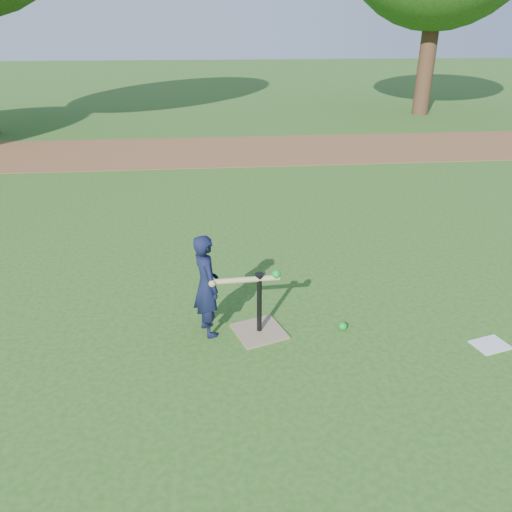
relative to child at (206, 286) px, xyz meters
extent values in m
plane|color=#285116|center=(0.44, -0.14, -0.49)|extent=(80.00, 80.00, 0.00)
cube|color=brown|center=(0.44, 7.36, -0.48)|extent=(24.00, 3.00, 0.01)
imported|color=black|center=(0.00, 0.00, 0.00)|extent=(0.35, 0.42, 0.98)
sphere|color=#0D9628|center=(1.26, -0.10, -0.45)|extent=(0.08, 0.08, 0.08)
cube|color=silver|center=(2.52, -0.48, -0.48)|extent=(0.35, 0.30, 0.01)
cube|color=#8C7459|center=(0.47, -0.06, -0.48)|extent=(0.54, 0.54, 0.02)
cylinder|color=black|center=(0.47, -0.06, -0.19)|extent=(0.05, 0.05, 0.55)
cylinder|color=black|center=(0.47, -0.06, 0.10)|extent=(0.08, 0.08, 0.06)
cylinder|color=tan|center=(0.35, -0.08, 0.08)|extent=(0.60, 0.08, 0.05)
sphere|color=tan|center=(0.05, -0.12, 0.08)|extent=(0.06, 0.06, 0.06)
sphere|color=#0D9628|center=(0.62, -0.08, 0.12)|extent=(0.08, 0.08, 0.08)
cylinder|color=#382316|center=(6.94, 11.86, 1.22)|extent=(0.50, 0.50, 3.42)
camera|label=1|loc=(0.04, -3.97, 2.13)|focal=35.00mm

